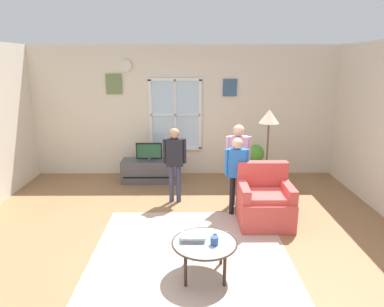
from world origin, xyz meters
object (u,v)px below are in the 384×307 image
at_px(television, 149,151).
at_px(armchair, 264,202).
at_px(book_stack, 193,237).
at_px(person_pink_shirt, 238,156).
at_px(coffee_table, 204,244).
at_px(potted_plant_by_window, 255,163).
at_px(person_black_shirt, 175,156).
at_px(person_blue_shirt, 237,167).
at_px(cup, 214,241).
at_px(floor_lamp, 269,126).
at_px(remote_near_books, 214,237).
at_px(tv_stand, 150,171).

xyz_separation_m(television, armchair, (1.89, -1.84, -0.30)).
xyz_separation_m(book_stack, person_pink_shirt, (0.75, 1.91, 0.41)).
height_order(coffee_table, person_pink_shirt, person_pink_shirt).
distance_m(armchair, potted_plant_by_window, 1.84).
distance_m(person_black_shirt, person_blue_shirt, 1.09).
bearing_deg(armchair, person_pink_shirt, 115.61).
bearing_deg(person_blue_shirt, potted_plant_by_window, 69.28).
xyz_separation_m(armchair, book_stack, (-1.06, -1.25, 0.11)).
relative_size(cup, floor_lamp, 0.06).
distance_m(television, floor_lamp, 2.44).
distance_m(book_stack, remote_near_books, 0.24).
bearing_deg(remote_near_books, television, 109.23).
bearing_deg(book_stack, armchair, 49.67).
bearing_deg(television, book_stack, -75.00).
bearing_deg(coffee_table, person_black_shirt, 100.90).
xyz_separation_m(coffee_table, person_pink_shirt, (0.62, 1.96, 0.47)).
distance_m(coffee_table, floor_lamp, 2.52).
relative_size(armchair, person_pink_shirt, 0.64).
xyz_separation_m(television, remote_near_books, (1.07, -3.06, -0.21)).
height_order(tv_stand, cup, cup).
bearing_deg(potted_plant_by_window, tv_stand, 179.65).
xyz_separation_m(book_stack, person_blue_shirt, (0.68, 1.55, 0.33)).
height_order(book_stack, person_blue_shirt, person_blue_shirt).
bearing_deg(tv_stand, coffee_table, -73.16).
relative_size(tv_stand, coffee_table, 1.49).
xyz_separation_m(television, cup, (1.06, -3.20, -0.17)).
xyz_separation_m(tv_stand, book_stack, (0.83, -3.10, 0.22)).
bearing_deg(person_pink_shirt, cup, -104.37).
bearing_deg(television, person_blue_shirt, -45.62).
height_order(tv_stand, person_black_shirt, person_black_shirt).
height_order(book_stack, person_pink_shirt, person_pink_shirt).
height_order(television, person_pink_shirt, person_pink_shirt).
xyz_separation_m(tv_stand, coffee_table, (0.95, -3.15, 0.16)).
relative_size(coffee_table, person_pink_shirt, 0.54).
xyz_separation_m(person_pink_shirt, floor_lamp, (0.49, 0.09, 0.47)).
bearing_deg(floor_lamp, person_pink_shirt, -169.29).
height_order(coffee_table, floor_lamp, floor_lamp).
xyz_separation_m(cup, floor_lamp, (1.01, 2.11, 0.87)).
distance_m(tv_stand, armchair, 2.64).
bearing_deg(person_black_shirt, cup, -76.68).
bearing_deg(television, tv_stand, 90.00).
relative_size(book_stack, cup, 2.95).
bearing_deg(armchair, television, 135.75).
xyz_separation_m(remote_near_books, person_pink_shirt, (0.51, 1.88, 0.44)).
distance_m(person_black_shirt, potted_plant_by_window, 1.90).
bearing_deg(remote_near_books, tv_stand, 109.22).
height_order(armchair, potted_plant_by_window, armchair).
bearing_deg(coffee_table, tv_stand, 106.84).
height_order(book_stack, person_black_shirt, person_black_shirt).
relative_size(coffee_table, person_black_shirt, 0.57).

